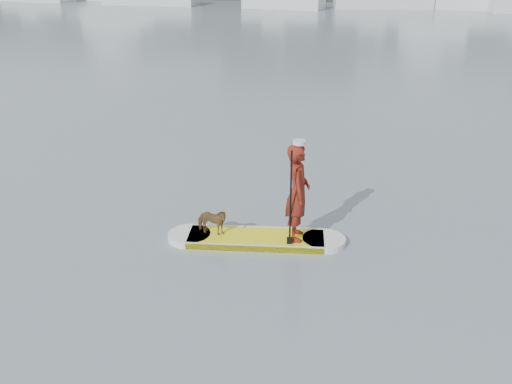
% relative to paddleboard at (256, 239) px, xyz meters
% --- Properties ---
extents(ground, '(140.00, 140.00, 0.00)m').
position_rel_paddleboard_xyz_m(ground, '(2.43, -1.65, -0.06)').
color(ground, slate).
rests_on(ground, ground).
extents(paddleboard, '(3.28, 1.13, 0.12)m').
position_rel_paddleboard_xyz_m(paddleboard, '(0.00, 0.00, 0.00)').
color(paddleboard, yellow).
rests_on(paddleboard, ground).
extents(paddler, '(0.53, 0.71, 1.80)m').
position_rel_paddleboard_xyz_m(paddler, '(0.74, 0.10, 0.96)').
color(paddler, maroon).
rests_on(paddler, paddleboard).
extents(white_cap, '(0.22, 0.22, 0.07)m').
position_rel_paddleboard_xyz_m(white_cap, '(0.74, 0.10, 1.89)').
color(white_cap, silver).
rests_on(white_cap, paddler).
extents(dog, '(0.65, 0.35, 0.52)m').
position_rel_paddleboard_xyz_m(dog, '(-0.81, -0.11, 0.32)').
color(dog, '#51351B').
rests_on(dog, paddleboard).
extents(paddle, '(0.10, 0.30, 2.00)m').
position_rel_paddleboard_xyz_m(paddle, '(0.65, -0.18, 0.74)').
color(paddle, black).
rests_on(paddle, ground).
extents(sailboat_c, '(7.22, 3.49, 9.93)m').
position_rel_paddleboard_xyz_m(sailboat_c, '(-6.64, 41.85, 0.68)').
color(sailboat_c, silver).
rests_on(sailboat_c, ground).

